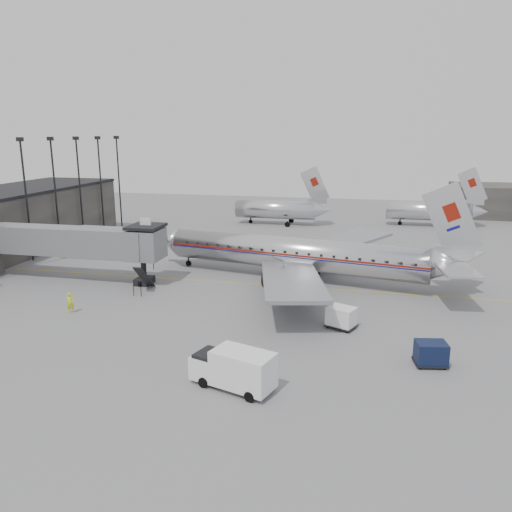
% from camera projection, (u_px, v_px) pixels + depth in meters
% --- Properties ---
extents(ground, '(160.00, 160.00, 0.00)m').
position_uv_depth(ground, '(218.00, 301.00, 48.15)').
color(ground, slate).
rests_on(ground, ground).
extents(apron_line, '(60.00, 0.15, 0.01)m').
position_uv_depth(apron_line, '(261.00, 285.00, 53.20)').
color(apron_line, gold).
rests_on(apron_line, ground).
extents(jet_bridge, '(21.00, 6.20, 7.10)m').
position_uv_depth(jet_bridge, '(80.00, 243.00, 54.11)').
color(jet_bridge, slate).
rests_on(jet_bridge, ground).
extents(floodlight_masts, '(0.90, 42.25, 15.25)m').
position_uv_depth(floodlight_masts, '(41.00, 192.00, 64.22)').
color(floodlight_masts, black).
rests_on(floodlight_masts, ground).
extents(distant_aircraft_near, '(16.39, 3.20, 10.26)m').
position_uv_depth(distant_aircraft_near, '(277.00, 209.00, 87.67)').
color(distant_aircraft_near, silver).
rests_on(distant_aircraft_near, ground).
extents(distant_aircraft_mid, '(16.39, 3.20, 10.26)m').
position_uv_depth(distant_aircraft_mid, '(429.00, 210.00, 86.01)').
color(distant_aircraft_mid, silver).
rests_on(distant_aircraft_mid, ground).
extents(airliner, '(35.80, 32.87, 11.43)m').
position_uv_depth(airliner, '(300.00, 254.00, 54.45)').
color(airliner, silver).
rests_on(airliner, ground).
extents(service_van, '(5.86, 3.69, 2.58)m').
position_uv_depth(service_van, '(233.00, 368.00, 31.46)').
color(service_van, white).
rests_on(service_van, ground).
extents(baggage_cart_navy, '(2.42, 2.00, 1.71)m').
position_uv_depth(baggage_cart_navy, '(431.00, 353.00, 34.59)').
color(baggage_cart_navy, '#0D1634').
rests_on(baggage_cart_navy, ground).
extents(baggage_cart_white, '(2.80, 2.51, 1.80)m').
position_uv_depth(baggage_cart_white, '(341.00, 317.00, 41.23)').
color(baggage_cart_white, white).
rests_on(baggage_cart_white, ground).
extents(ramp_worker, '(0.81, 0.73, 1.85)m').
position_uv_depth(ramp_worker, '(70.00, 303.00, 44.76)').
color(ramp_worker, '#CCE61B').
rests_on(ramp_worker, ground).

